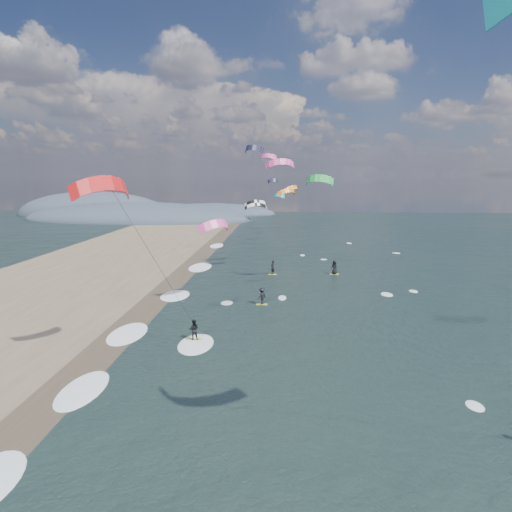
{
  "coord_description": "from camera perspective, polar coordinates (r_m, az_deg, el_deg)",
  "views": [
    {
      "loc": [
        0.89,
        -16.46,
        12.43
      ],
      "look_at": [
        -1.0,
        12.0,
        7.0
      ],
      "focal_mm": 30.0,
      "sensor_mm": 36.0,
      "label": 1
    }
  ],
  "objects": [
    {
      "name": "ground",
      "position": [
        20.65,
        0.63,
        -26.23
      ],
      "size": [
        260.0,
        260.0,
        0.0
      ],
      "primitive_type": "plane",
      "color": "black",
      "rests_on": "ground"
    },
    {
      "name": "wet_sand_strip",
      "position": [
        31.95,
        -20.89,
        -12.86
      ],
      "size": [
        3.0,
        240.0,
        0.0
      ],
      "primitive_type": "cube",
      "color": "#382D23",
      "rests_on": "ground"
    },
    {
      "name": "coastal_hills",
      "position": [
        133.05,
        -16.39,
        4.98
      ],
      "size": [
        80.0,
        41.0,
        15.0
      ],
      "color": "#3D4756",
      "rests_on": "ground"
    },
    {
      "name": "kitesurfer_near_b",
      "position": [
        28.14,
        -15.1,
        1.78
      ],
      "size": [
        6.85,
        9.13,
        13.06
      ],
      "color": "#B9CB23",
      "rests_on": "ground"
    },
    {
      "name": "far_kitesurfers",
      "position": [
        48.76,
        4.88,
        -2.97
      ],
      "size": [
        9.63,
        14.53,
        1.83
      ],
      "color": "#B9CB23",
      "rests_on": "ground"
    },
    {
      "name": "bg_kite_field",
      "position": [
        69.23,
        2.56,
        10.15
      ],
      "size": [
        12.71,
        73.55,
        9.73
      ],
      "color": "black",
      "rests_on": "ground"
    },
    {
      "name": "shoreline_surf",
      "position": [
        35.57,
        -15.9,
        -10.11
      ],
      "size": [
        2.4,
        79.4,
        0.11
      ],
      "color": "white",
      "rests_on": "ground"
    }
  ]
}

